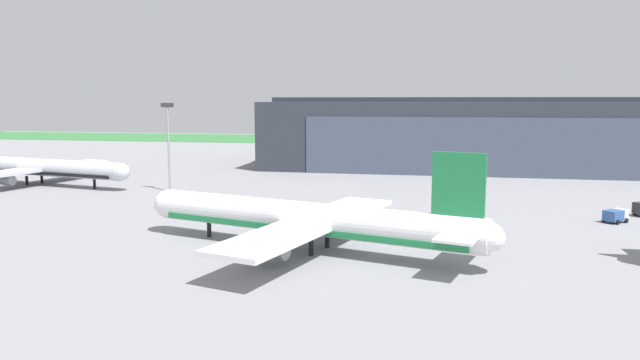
% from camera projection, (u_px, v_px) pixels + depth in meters
% --- Properties ---
extents(ground_plane, '(440.00, 440.00, 0.00)m').
position_uv_depth(ground_plane, '(288.00, 242.00, 71.84)').
color(ground_plane, gray).
extents(grass_field_strip, '(440.00, 56.00, 0.08)m').
position_uv_depth(grass_field_strip, '(394.00, 140.00, 253.05)').
color(grass_field_strip, '#35753C').
rests_on(grass_field_strip, ground_plane).
extents(maintenance_hangar, '(107.91, 41.15, 18.16)m').
position_uv_depth(maintenance_hangar, '(477.00, 134.00, 151.32)').
color(maintenance_hangar, '#2D333D').
rests_on(maintenance_hangar, ground_plane).
extents(airliner_far_left, '(44.89, 35.74, 11.50)m').
position_uv_depth(airliner_far_left, '(39.00, 168.00, 120.18)').
color(airliner_far_left, silver).
rests_on(airliner_far_left, ground_plane).
extents(airliner_near_right, '(43.69, 34.72, 12.21)m').
position_uv_depth(airliner_near_right, '(307.00, 220.00, 67.78)').
color(airliner_near_right, white).
rests_on(airliner_near_right, ground_plane).
extents(pushback_tractor, '(3.89, 3.84, 1.85)m').
position_uv_depth(pushback_tractor, '(615.00, 215.00, 83.32)').
color(pushback_tractor, silver).
rests_on(pushback_tractor, ground_plane).
extents(apron_light_mast, '(2.40, 0.50, 16.91)m').
position_uv_depth(apron_light_mast, '(168.00, 139.00, 110.26)').
color(apron_light_mast, '#99999E').
rests_on(apron_light_mast, ground_plane).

